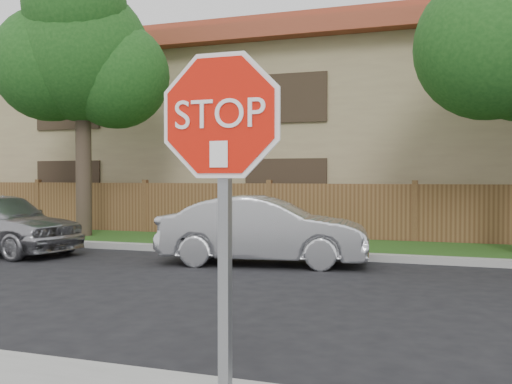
% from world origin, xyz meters
% --- Properties ---
extents(far_curb, '(70.00, 0.30, 0.15)m').
position_xyz_m(far_curb, '(0.00, 8.15, 0.07)').
color(far_curb, gray).
rests_on(far_curb, ground).
extents(grass_strip, '(70.00, 3.00, 0.12)m').
position_xyz_m(grass_strip, '(0.00, 9.80, 0.06)').
color(grass_strip, '#1E4714').
rests_on(grass_strip, ground).
extents(fence, '(70.00, 0.12, 1.60)m').
position_xyz_m(fence, '(0.00, 11.40, 0.80)').
color(fence, '#55361E').
rests_on(fence, ground).
extents(apartment_building, '(35.20, 9.20, 7.20)m').
position_xyz_m(apartment_building, '(0.00, 17.00, 3.53)').
color(apartment_building, '#98845E').
rests_on(apartment_building, ground).
extents(tree_left, '(4.80, 3.90, 7.78)m').
position_xyz_m(tree_left, '(-8.98, 9.57, 5.22)').
color(tree_left, '#382B21').
rests_on(tree_left, ground).
extents(stop_sign, '(1.01, 0.13, 2.55)m').
position_xyz_m(stop_sign, '(0.02, -1.48, 1.83)').
color(stop_sign, gray).
rests_on(stop_sign, sidewalk_near).
extents(sedan_left, '(4.41, 2.13, 1.39)m').
position_xyz_m(sedan_left, '(-2.61, 6.89, 0.70)').
color(sedan_left, '#B1B2B6').
rests_on(sedan_left, ground).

